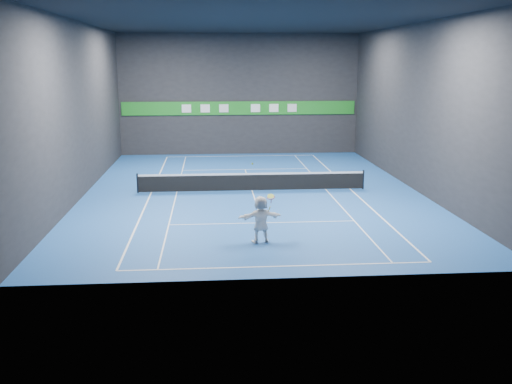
{
  "coord_description": "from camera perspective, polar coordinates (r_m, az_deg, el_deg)",
  "views": [
    {
      "loc": [
        -2.21,
        -30.46,
        6.93
      ],
      "look_at": [
        -0.33,
        -6.82,
        1.5
      ],
      "focal_mm": 40.0,
      "sensor_mm": 36.0,
      "label": 1
    }
  ],
  "objects": [
    {
      "name": "service_line_near",
      "position": [
        25.14,
        0.67,
        -3.1
      ],
      "size": [
        8.23,
        0.06,
        0.01
      ],
      "primitive_type": "cube",
      "color": "white",
      "rests_on": "ground"
    },
    {
      "name": "wall_front",
      "position": [
        17.77,
        2.65,
        5.02
      ],
      "size": [
        18.0,
        0.1,
        9.0
      ],
      "primitive_type": "cube",
      "color": "black",
      "rests_on": "ground"
    },
    {
      "name": "sponsor_banner",
      "position": [
        43.59,
        -1.65,
        8.38
      ],
      "size": [
        17.64,
        0.11,
        1.0
      ],
      "color": "#1C8121",
      "rests_on": "wall_back"
    },
    {
      "name": "ceiling",
      "position": [
        30.61,
        -0.42,
        16.77
      ],
      "size": [
        26.0,
        26.0,
        0.0
      ],
      "primitive_type": "plane",
      "color": "black",
      "rests_on": "ground"
    },
    {
      "name": "baseline_near",
      "position": [
        19.95,
        2.12,
        -7.44
      ],
      "size": [
        10.98,
        0.08,
        0.01
      ],
      "primitive_type": "cube",
      "color": "white",
      "rests_on": "ground"
    },
    {
      "name": "wall_back",
      "position": [
        43.59,
        -1.66,
        9.7
      ],
      "size": [
        18.0,
        0.1,
        9.0
      ],
      "primitive_type": "cube",
      "color": "black",
      "rests_on": "ground"
    },
    {
      "name": "sideline_doubles_right",
      "position": [
        32.18,
        9.41,
        0.29
      ],
      "size": [
        0.08,
        23.78,
        0.01
      ],
      "primitive_type": "cube",
      "color": "white",
      "rests_on": "ground"
    },
    {
      "name": "sideline_doubles_left",
      "position": [
        31.41,
        -10.43,
        -0.06
      ],
      "size": [
        0.08,
        23.78,
        0.01
      ],
      "primitive_type": "cube",
      "color": "white",
      "rests_on": "ground"
    },
    {
      "name": "sideline_singles_left",
      "position": [
        31.3,
        -7.92,
        -0.02
      ],
      "size": [
        0.06,
        23.78,
        0.01
      ],
      "primitive_type": "cube",
      "color": "white",
      "rests_on": "ground"
    },
    {
      "name": "wall_left",
      "position": [
        31.3,
        -17.23,
        7.87
      ],
      "size": [
        0.1,
        26.0,
        9.0
      ],
      "primitive_type": "cube",
      "color": "black",
      "rests_on": "ground"
    },
    {
      "name": "player",
      "position": [
        22.23,
        0.47,
        -2.75
      ],
      "size": [
        1.8,
        0.83,
        1.87
      ],
      "primitive_type": "imported",
      "rotation": [
        0.0,
        0.0,
        3.31
      ],
      "color": "white",
      "rests_on": "ground"
    },
    {
      "name": "tennis_net",
      "position": [
        31.2,
        -0.39,
        1.08
      ],
      "size": [
        12.5,
        0.1,
        1.07
      ],
      "color": "black",
      "rests_on": "ground"
    },
    {
      "name": "baseline_far",
      "position": [
        42.97,
        -1.55,
        3.62
      ],
      "size": [
        10.98,
        0.08,
        0.01
      ],
      "primitive_type": "cube",
      "color": "white",
      "rests_on": "ground"
    },
    {
      "name": "ground",
      "position": [
        31.32,
        -0.39,
        0.11
      ],
      "size": [
        26.0,
        26.0,
        0.0
      ],
      "primitive_type": "plane",
      "color": "#1C4E9A",
      "rests_on": "ground"
    },
    {
      "name": "center_service_line",
      "position": [
        31.32,
        -0.39,
        0.12
      ],
      "size": [
        0.06,
        12.8,
        0.01
      ],
      "primitive_type": "cube",
      "color": "white",
      "rests_on": "ground"
    },
    {
      "name": "wall_right",
      "position": [
        32.55,
        15.77,
        8.14
      ],
      "size": [
        0.1,
        26.0,
        9.0
      ],
      "primitive_type": "cube",
      "color": "black",
      "rests_on": "ground"
    },
    {
      "name": "tennis_ball",
      "position": [
        21.95,
        -0.36,
        2.84
      ],
      "size": [
        0.07,
        0.07,
        0.07
      ],
      "primitive_type": "sphere",
      "color": "yellow",
      "rests_on": "player"
    },
    {
      "name": "tennis_racket",
      "position": [
        22.11,
        1.49,
        -0.69
      ],
      "size": [
        0.39,
        0.37,
        0.72
      ],
      "color": "#B21413",
      "rests_on": "player"
    },
    {
      "name": "service_line_far",
      "position": [
        37.57,
        -1.1,
        2.27
      ],
      "size": [
        8.23,
        0.06,
        0.01
      ],
      "primitive_type": "cube",
      "color": "white",
      "rests_on": "ground"
    },
    {
      "name": "sideline_singles_right",
      "position": [
        31.87,
        7.0,
        0.25
      ],
      "size": [
        0.06,
        23.78,
        0.01
      ],
      "primitive_type": "cube",
      "color": "white",
      "rests_on": "ground"
    }
  ]
}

